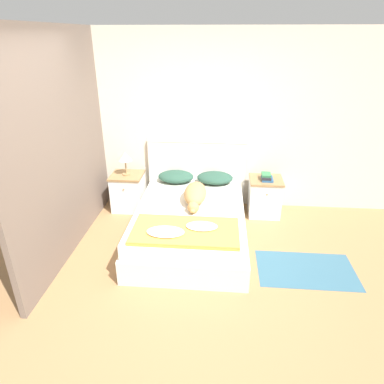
{
  "coord_description": "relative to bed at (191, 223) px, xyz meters",
  "views": [
    {
      "loc": [
        0.39,
        -2.78,
        2.45
      ],
      "look_at": [
        0.05,
        1.23,
        0.58
      ],
      "focal_mm": 32.0,
      "sensor_mm": 36.0,
      "label": 1
    }
  ],
  "objects": [
    {
      "name": "headboard",
      "position": [
        0.0,
        1.02,
        0.3
      ],
      "size": [
        1.47,
        0.06,
        1.04
      ],
      "color": "silver",
      "rests_on": "ground_plane"
    },
    {
      "name": "nightstand_left",
      "position": [
        -1.02,
        0.77,
        0.05
      ],
      "size": [
        0.47,
        0.45,
        0.56
      ],
      "color": "white",
      "rests_on": "ground_plane"
    },
    {
      "name": "table_lamp",
      "position": [
        -1.02,
        0.76,
        0.59
      ],
      "size": [
        0.2,
        0.2,
        0.34
      ],
      "color": "#9E7A4C",
      "rests_on": "nightstand_left"
    },
    {
      "name": "book_stack",
      "position": [
        1.02,
        0.75,
        0.36
      ],
      "size": [
        0.17,
        0.23,
        0.09
      ],
      "color": "#285689",
      "rests_on": "nightstand_right"
    },
    {
      "name": "dog",
      "position": [
        0.05,
        0.13,
        0.35
      ],
      "size": [
        0.29,
        0.8,
        0.22
      ],
      "color": "tan",
      "rests_on": "bed"
    },
    {
      "name": "pillow_left",
      "position": [
        -0.28,
        0.76,
        0.32
      ],
      "size": [
        0.52,
        0.38,
        0.15
      ],
      "color": "#284C3D",
      "rests_on": "bed"
    },
    {
      "name": "nightstand_right",
      "position": [
        1.02,
        0.77,
        0.05
      ],
      "size": [
        0.47,
        0.45,
        0.56
      ],
      "color": "white",
      "rests_on": "ground_plane"
    },
    {
      "name": "quilt",
      "position": [
        -0.01,
        -0.65,
        0.27
      ],
      "size": [
        1.16,
        0.61,
        0.08
      ],
      "color": "gold",
      "rests_on": "bed"
    },
    {
      "name": "ground_plane",
      "position": [
        -0.05,
        -1.03,
        -0.23
      ],
      "size": [
        16.0,
        16.0,
        0.0
      ],
      "primitive_type": "plane",
      "color": "#997047"
    },
    {
      "name": "rug",
      "position": [
        1.37,
        -0.55,
        -0.23
      ],
      "size": [
        1.1,
        0.68,
        0.0
      ],
      "color": "#335B70",
      "rests_on": "ground_plane"
    },
    {
      "name": "bed",
      "position": [
        0.0,
        0.0,
        0.0
      ],
      "size": [
        1.39,
        2.0,
        0.48
      ],
      "color": "silver",
      "rests_on": "ground_plane"
    },
    {
      "name": "wall_side_left",
      "position": [
        -1.45,
        0.02,
        1.04
      ],
      "size": [
        0.06,
        3.1,
        2.55
      ],
      "color": "#706056",
      "rests_on": "ground_plane"
    },
    {
      "name": "pillow_right",
      "position": [
        0.28,
        0.76,
        0.32
      ],
      "size": [
        0.52,
        0.38,
        0.15
      ],
      "color": "#284C3D",
      "rests_on": "bed"
    },
    {
      "name": "wall_back",
      "position": [
        -0.05,
        1.1,
        1.04
      ],
      "size": [
        9.0,
        0.06,
        2.55
      ],
      "color": "beige",
      "rests_on": "ground_plane"
    }
  ]
}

